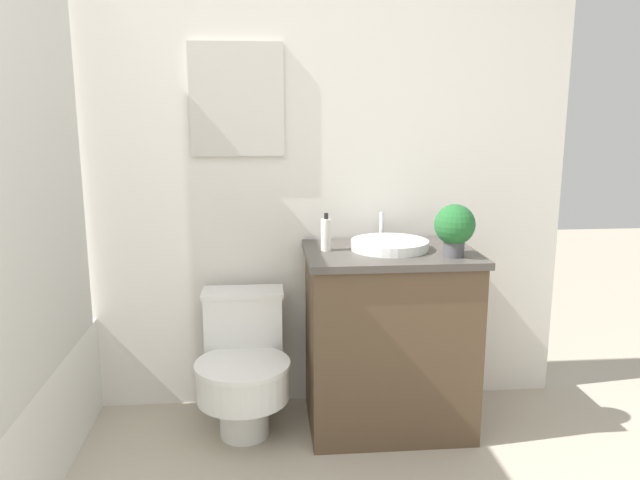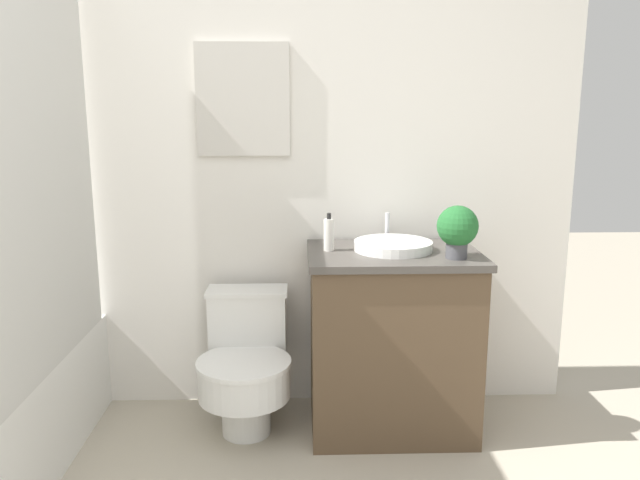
{
  "view_description": "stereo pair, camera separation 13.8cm",
  "coord_description": "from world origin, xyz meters",
  "px_view_note": "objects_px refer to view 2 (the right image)",
  "views": [
    {
      "loc": [
        0.29,
        -0.9,
        1.38
      ],
      "look_at": [
        0.51,
        1.46,
        0.88
      ],
      "focal_mm": 35.0,
      "sensor_mm": 36.0,
      "label": 1
    },
    {
      "loc": [
        0.43,
        -0.91,
        1.38
      ],
      "look_at": [
        0.51,
        1.46,
        0.88
      ],
      "focal_mm": 35.0,
      "sensor_mm": 36.0,
      "label": 2
    }
  ],
  "objects_px": {
    "sink": "(393,245)",
    "potted_plant": "(457,228)",
    "soap_bottle": "(329,234)",
    "toilet": "(246,363)"
  },
  "relations": [
    {
      "from": "soap_bottle",
      "to": "toilet",
      "type": "bearing_deg",
      "value": -176.91
    },
    {
      "from": "toilet",
      "to": "potted_plant",
      "type": "bearing_deg",
      "value": -8.81
    },
    {
      "from": "soap_bottle",
      "to": "potted_plant",
      "type": "bearing_deg",
      "value": -16.9
    },
    {
      "from": "sink",
      "to": "potted_plant",
      "type": "distance_m",
      "value": 0.3
    },
    {
      "from": "toilet",
      "to": "sink",
      "type": "xyz_separation_m",
      "value": [
        0.63,
        0.02,
        0.51
      ]
    },
    {
      "from": "toilet",
      "to": "potted_plant",
      "type": "distance_m",
      "value": 1.07
    },
    {
      "from": "soap_bottle",
      "to": "potted_plant",
      "type": "xyz_separation_m",
      "value": [
        0.51,
        -0.15,
        0.05
      ]
    },
    {
      "from": "toilet",
      "to": "soap_bottle",
      "type": "height_order",
      "value": "soap_bottle"
    },
    {
      "from": "sink",
      "to": "potted_plant",
      "type": "height_order",
      "value": "potted_plant"
    },
    {
      "from": "toilet",
      "to": "sink",
      "type": "height_order",
      "value": "sink"
    }
  ]
}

